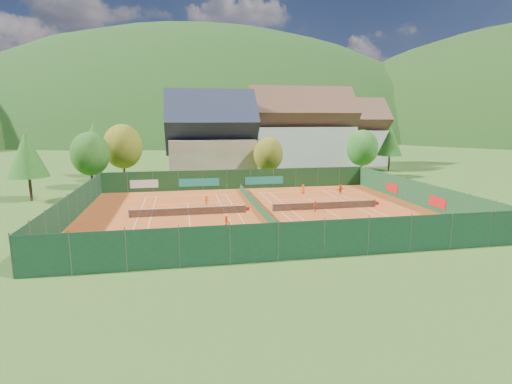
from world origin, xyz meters
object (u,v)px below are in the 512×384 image
object	(u,v)px
ball_hopper	(417,230)
player_left_near	(182,234)
player_right_near	(315,206)
player_left_mid	(227,223)
player_right_far_a	(303,189)
player_right_far_b	(340,190)
chalet	(211,141)
hotel_block_a	(301,135)
player_left_far	(207,200)
hotel_block_b	(348,136)

from	to	relation	value
ball_hopper	player_left_near	xyz separation A→B (m)	(-21.20, 2.41, 0.06)
ball_hopper	player_right_near	xyz separation A→B (m)	(-5.98, 11.00, 0.08)
player_left_mid	player_right_near	xyz separation A→B (m)	(10.91, 5.62, -0.06)
player_right_far_a	player_right_far_b	bearing A→B (deg)	154.16
player_right_far_a	player_left_near	bearing A→B (deg)	40.65
chalet	hotel_block_a	bearing A→B (deg)	17.53
player_left_far	player_right_far_a	size ratio (longest dim) A/B	0.91
player_left_near	player_left_mid	xyz separation A→B (m)	(4.31, 2.97, 0.08)
player_left_far	player_right_far_a	world-z (taller)	player_right_far_a
player_left_far	player_right_near	xyz separation A→B (m)	(12.04, -5.90, 0.02)
ball_hopper	player_left_near	size ratio (longest dim) A/B	0.65
player_left_mid	player_left_far	world-z (taller)	player_left_mid
chalet	player_right_far_a	world-z (taller)	chalet
player_left_mid	player_right_near	distance (m)	12.27
player_left_near	player_right_near	bearing A→B (deg)	0.89
ball_hopper	player_right_near	world-z (taller)	player_right_near
ball_hopper	player_right_far_b	distance (m)	20.57
hotel_block_b	player_left_near	world-z (taller)	hotel_block_b
hotel_block_a	ball_hopper	distance (m)	48.65
chalet	hotel_block_a	distance (m)	19.94
player_right_near	player_right_far_a	xyz separation A→B (m)	(2.07, 11.14, 0.04)
hotel_block_a	player_left_near	size ratio (longest dim) A/B	17.64
player_right_far_a	player_right_far_b	distance (m)	5.25
player_left_near	player_right_far_b	bearing A→B (deg)	10.59
player_left_mid	player_left_far	size ratio (longest dim) A/B	1.14
player_right_far_b	ball_hopper	bearing A→B (deg)	77.31
player_left_near	ball_hopper	bearing A→B (deg)	-35.02
player_left_mid	player_left_far	bearing A→B (deg)	86.16
hotel_block_b	player_right_far_b	xyz separation A→B (m)	(-16.57, -35.49, -5.91)
hotel_block_a	player_right_far_a	bearing A→B (deg)	-106.29
chalet	ball_hopper	distance (m)	45.15
player_left_near	player_right_far_a	world-z (taller)	player_right_far_a
hotel_block_a	player_right_far_a	world-z (taller)	hotel_block_a
player_left_far	player_left_mid	bearing A→B (deg)	105.92
player_left_far	ball_hopper	bearing A→B (deg)	147.14
hotel_block_b	player_left_far	size ratio (longest dim) A/B	14.10
hotel_block_b	player_left_near	xyz separation A→B (m)	(-38.86, -53.62, -6.01)
player_left_near	player_left_far	distance (m)	14.83
player_left_far	player_right_far_b	bearing A→B (deg)	-158.92
player_left_mid	hotel_block_a	bearing A→B (deg)	54.82
player_right_far_a	player_left_far	bearing A→B (deg)	12.25
player_left_mid	player_left_far	xyz separation A→B (m)	(-1.13, 11.52, -0.08)
chalet	player_left_far	distance (m)	25.98
ball_hopper	player_left_mid	bearing A→B (deg)	162.32
player_left_near	player_left_mid	distance (m)	5.24
chalet	hotel_block_b	size ratio (longest dim) A/B	0.94
hotel_block_b	player_left_far	world-z (taller)	hotel_block_b
hotel_block_b	player_right_far_b	distance (m)	39.61
hotel_block_a	player_right_near	world-z (taller)	hotel_block_a
player_left_near	player_right_far_b	xyz separation A→B (m)	(22.29, 18.13, 0.10)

